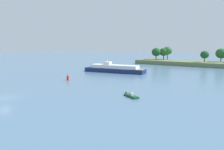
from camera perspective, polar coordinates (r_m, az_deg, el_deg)
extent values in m
plane|color=slate|center=(51.24, -25.08, -5.17)|extent=(400.00, 400.00, 0.00)
cube|color=#66754C|center=(117.64, 23.97, 2.45)|extent=(74.76, 16.24, 1.99)
cylinder|color=#513823|center=(126.57, 10.85, 4.47)|extent=(0.44, 0.44, 2.95)
ellipsoid|color=#235B28|center=(126.42, 10.88, 5.83)|extent=(3.87, 3.87, 3.48)
cylinder|color=#513823|center=(124.90, 10.83, 4.23)|extent=(0.44, 0.44, 2.12)
ellipsoid|color=#194C23|center=(124.75, 10.87, 5.58)|extent=(4.72, 4.72, 4.24)
cylinder|color=#513823|center=(126.72, 12.63, 4.24)|extent=(0.44, 0.44, 2.16)
ellipsoid|color=#235B28|center=(126.56, 12.68, 5.59)|extent=(4.74, 4.74, 4.27)
cylinder|color=#513823|center=(127.39, 13.53, 4.38)|extent=(0.44, 0.44, 2.83)
ellipsoid|color=#2D6B33|center=(127.23, 13.58, 5.89)|extent=(4.83, 4.83, 4.35)
cylinder|color=#513823|center=(115.44, 21.87, 3.44)|extent=(0.44, 0.44, 1.89)
ellipsoid|color=#194C23|center=(115.29, 21.93, 4.68)|extent=(3.91, 3.91, 3.51)
cylinder|color=#513823|center=(120.20, 25.32, 3.41)|extent=(0.44, 0.44, 1.91)
ellipsoid|color=#235B28|center=(120.04, 25.40, 4.84)|extent=(5.15, 5.15, 4.63)
cube|color=navy|center=(86.08, 0.65, 1.17)|extent=(23.66, 8.32, 1.48)
cube|color=white|center=(85.92, 0.65, 2.09)|extent=(18.50, 6.83, 1.30)
cube|color=white|center=(87.05, -1.08, 2.96)|extent=(2.70, 2.54, 1.10)
cube|color=#937551|center=(82.57, 6.51, 1.39)|extent=(4.79, 4.98, 0.16)
cylinder|color=silver|center=(86.95, -1.09, 3.78)|extent=(0.10, 0.10, 1.40)
cube|color=#19472D|center=(47.40, 4.80, -5.21)|extent=(4.15, 3.06, 0.39)
cube|color=beige|center=(47.05, 5.01, -4.76)|extent=(0.72, 0.75, 0.50)
cube|color=black|center=(49.25, 3.48, -4.60)|extent=(0.40, 0.42, 0.56)
cylinder|color=red|center=(69.04, -10.87, -0.80)|extent=(0.70, 0.70, 1.20)
cone|color=red|center=(68.90, -10.89, -0.02)|extent=(0.49, 0.49, 0.70)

